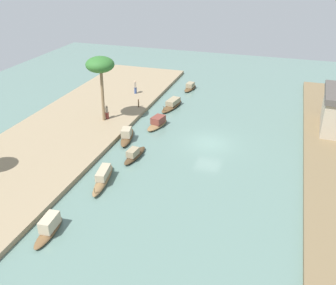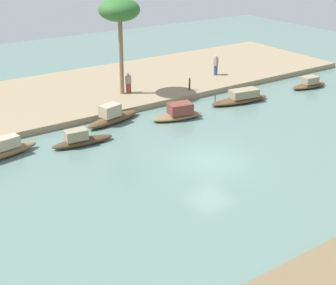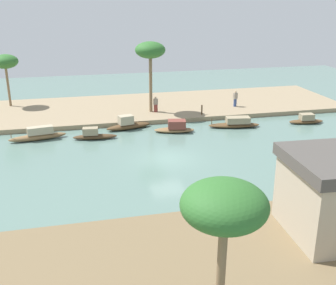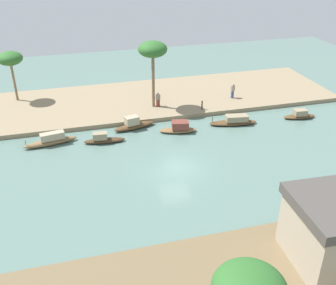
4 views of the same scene
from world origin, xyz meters
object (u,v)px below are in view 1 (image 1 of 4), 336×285
sampan_foreground (172,104)px  sampan_downstream_large (49,227)px  sampan_midstream (127,136)px  person_on_near_bank (107,113)px  sampan_with_tall_canopy (103,178)px  sampan_open_hull (134,155)px  palm_tree_left_near (100,66)px  sampan_with_red_awning (190,87)px  mooring_post (138,103)px  person_by_mooring (135,87)px  sampan_near_left_bank (158,123)px

sampan_foreground → sampan_downstream_large: sampan_downstream_large is taller
sampan_midstream → person_on_near_bank: person_on_near_bank is taller
sampan_with_tall_canopy → sampan_open_hull: bearing=159.7°
sampan_with_tall_canopy → palm_tree_left_near: 13.27m
sampan_with_tall_canopy → person_on_near_bank: size_ratio=3.13×
sampan_foreground → sampan_midstream: sampan_midstream is taller
sampan_open_hull → sampan_with_red_awning: bearing=-174.5°
sampan_foreground → sampan_midstream: bearing=-1.0°
sampan_midstream → mooring_post: size_ratio=4.57×
person_by_mooring → mooring_post: person_by_mooring is taller
sampan_foreground → sampan_with_tall_canopy: (17.49, -0.42, 0.07)m
person_on_near_bank → palm_tree_left_near: bearing=-35.9°
sampan_with_red_awning → sampan_near_left_bank: size_ratio=0.93×
palm_tree_left_near → sampan_with_red_awning: bearing=156.8°
sampan_downstream_large → person_on_near_bank: 18.36m
sampan_downstream_large → palm_tree_left_near: bearing=-169.9°
sampan_with_red_awning → mooring_post: (9.20, -3.84, 0.57)m
palm_tree_left_near → sampan_with_tall_canopy: bearing=25.9°
sampan_near_left_bank → palm_tree_left_near: palm_tree_left_near is taller
mooring_post → palm_tree_left_near: palm_tree_left_near is taller
person_on_near_bank → sampan_near_left_bank: bearing=73.1°
sampan_foreground → mooring_post: mooring_post is taller
sampan_foreground → sampan_with_tall_canopy: bearing=7.5°
sampan_with_red_awning → sampan_foreground: bearing=2.9°
sampan_midstream → sampan_near_left_bank: bearing=142.5°
sampan_midstream → sampan_near_left_bank: size_ratio=1.16×
person_on_near_bank → mooring_post: bearing=131.4°
sampan_midstream → sampan_near_left_bank: 4.40m
sampan_downstream_large → person_by_mooring: person_by_mooring is taller
sampan_foreground → mooring_post: 4.12m
sampan_foreground → mooring_post: (2.15, -3.48, 0.53)m
sampan_foreground → sampan_near_left_bank: (5.75, 0.15, 0.05)m
sampan_open_hull → sampan_with_red_awning: (-20.00, -0.07, -0.02)m
sampan_foreground → sampan_midstream: 9.89m
sampan_with_red_awning → sampan_open_hull: bearing=6.1°
sampan_open_hull → mooring_post: bearing=-154.8°
sampan_near_left_bank → mooring_post: (-3.60, -3.63, 0.48)m
person_on_near_bank → sampan_open_hull: bearing=18.7°
sampan_downstream_large → sampan_with_red_awning: bearing=172.8°
sampan_foreground → sampan_with_tall_canopy: size_ratio=1.01×
sampan_downstream_large → mooring_post: mooring_post is taller
mooring_post → sampan_with_tall_canopy: bearing=11.3°
sampan_midstream → palm_tree_left_near: size_ratio=0.62×
sampan_foreground → person_by_mooring: 6.11m
sampan_with_tall_canopy → palm_tree_left_near: (-10.66, -5.16, 6.00)m
sampan_foreground → sampan_downstream_large: bearing=6.4°
sampan_downstream_large → sampan_near_left_bank: (-18.42, 1.17, -0.06)m
sampan_midstream → palm_tree_left_near: 7.72m
sampan_open_hull → palm_tree_left_near: (-6.12, -6.02, 6.08)m
person_on_near_bank → palm_tree_left_near: size_ratio=0.22×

